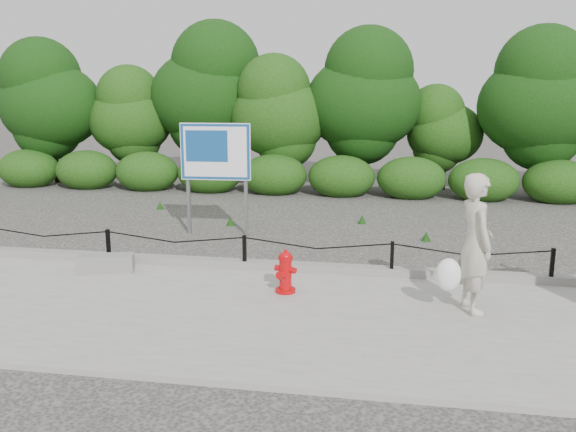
# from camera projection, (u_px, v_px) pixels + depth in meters

# --- Properties ---
(ground) EXTENTS (90.00, 90.00, 0.00)m
(ground) POSITION_uv_depth(u_px,v_px,m) (245.00, 273.00, 10.54)
(ground) COLOR #2D2B28
(ground) RESTS_ON ground
(sidewalk) EXTENTS (14.00, 4.00, 0.08)m
(sidewalk) POSITION_uv_depth(u_px,v_px,m) (211.00, 313.00, 8.61)
(sidewalk) COLOR gray
(sidewalk) RESTS_ON ground
(curb) EXTENTS (14.00, 0.22, 0.14)m
(curb) POSITION_uv_depth(u_px,v_px,m) (245.00, 264.00, 10.56)
(curb) COLOR slate
(curb) RESTS_ON sidewalk
(chain_barrier) EXTENTS (10.06, 0.06, 0.60)m
(chain_barrier) POSITION_uv_depth(u_px,v_px,m) (244.00, 248.00, 10.44)
(chain_barrier) COLOR black
(chain_barrier) RESTS_ON sidewalk
(treeline) EXTENTS (20.35, 3.92, 5.05)m
(treeline) POSITION_uv_depth(u_px,v_px,m) (302.00, 102.00, 18.63)
(treeline) COLOR black
(treeline) RESTS_ON ground
(fire_hydrant) EXTENTS (0.40, 0.40, 0.67)m
(fire_hydrant) POSITION_uv_depth(u_px,v_px,m) (285.00, 272.00, 9.28)
(fire_hydrant) COLOR #C0070B
(fire_hydrant) RESTS_ON sidewalk
(pedestrian) EXTENTS (0.86, 0.82, 1.96)m
(pedestrian) POSITION_uv_depth(u_px,v_px,m) (473.00, 245.00, 8.40)
(pedestrian) COLOR #B6AF9C
(pedestrian) RESTS_ON sidewalk
(concrete_block) EXTENTS (0.98, 0.58, 0.30)m
(concrete_block) POSITION_uv_depth(u_px,v_px,m) (106.00, 263.00, 10.33)
(concrete_block) COLOR slate
(concrete_block) RESTS_ON sidewalk
(advertising_sign) EXTENTS (1.50, 0.20, 2.41)m
(advertising_sign) POSITION_uv_depth(u_px,v_px,m) (215.00, 157.00, 12.89)
(advertising_sign) COLOR slate
(advertising_sign) RESTS_ON ground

